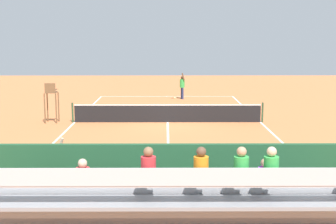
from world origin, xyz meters
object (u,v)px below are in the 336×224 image
equipment_bag (236,206)px  tennis_ball_near (209,103)px  line_judge (58,172)px  tennis_player (182,85)px  courtside_bench (289,190)px  tennis_racket (175,98)px  bleacher_stand (174,202)px  umpire_chair (51,98)px  tennis_net (168,113)px

equipment_bag → tennis_ball_near: (-1.14, -20.80, -0.15)m
line_judge → tennis_player: bearing=-100.3°
courtside_bench → tennis_racket: (2.60, -23.39, -0.54)m
bleacher_stand → equipment_bag: bleacher_stand is taller
tennis_player → bleacher_stand: bearing=87.6°
umpire_chair → line_judge: umpire_chair is taller
bleacher_stand → umpire_chair: 16.55m
bleacher_stand → tennis_player: bleacher_stand is taller
tennis_net → courtside_bench: (-3.18, 13.27, 0.06)m
courtside_bench → tennis_racket: size_ratio=3.43×
tennis_net → courtside_bench: size_ratio=5.72×
courtside_bench → umpire_chair: bearing=-54.6°
bleacher_stand → tennis_racket: bleacher_stand is taller
umpire_chair → tennis_racket: bearing=-123.6°
tennis_player → tennis_racket: bearing=-50.0°
tennis_racket → courtside_bench: bearing=96.3°
tennis_player → equipment_bag: bearing=91.6°
umpire_chair → equipment_bag: 15.56m
tennis_racket → equipment_bag: bearing=92.9°
tennis_player → tennis_ball_near: size_ratio=29.18×
courtside_bench → tennis_racket: bearing=-83.7°
tennis_ball_near → umpire_chair: bearing=39.4°
bleacher_stand → equipment_bag: size_ratio=10.07×
tennis_player → line_judge: bearing=79.7°
tennis_net → umpire_chair: (6.20, 0.08, 0.81)m
tennis_net → bleacher_stand: 15.40m
line_judge → bleacher_stand: bearing=143.4°
tennis_ball_near → tennis_net: bearing=68.6°
tennis_net → tennis_player: (-1.10, -9.50, 0.51)m
tennis_net → tennis_player: tennis_player is taller
bleacher_stand → umpire_chair: size_ratio=4.23×
line_judge → umpire_chair: bearing=-76.3°
umpire_chair → courtside_bench: (-9.38, 13.19, -0.76)m
courtside_bench → tennis_racket: 23.54m
umpire_chair → tennis_player: (-7.30, -9.58, -0.30)m
tennis_net → umpire_chair: size_ratio=4.81×
line_judge → tennis_racket: bearing=-98.8°
equipment_bag → line_judge: (4.77, -0.30, 0.84)m
courtside_bench → tennis_racket: courtside_bench is taller
umpire_chair → tennis_player: size_ratio=1.11×
bleacher_stand → tennis_racket: size_ratio=17.28×
tennis_net → line_judge: size_ratio=5.35×
bleacher_stand → equipment_bag: bearing=-130.3°
bleacher_stand → tennis_player: bearing=-92.4°
equipment_bag → line_judge: line_judge is taller
bleacher_stand → equipment_bag: (-1.69, -1.99, -0.81)m
tennis_racket → umpire_chair: bearing=56.4°
equipment_bag → tennis_player: tennis_player is taller
tennis_net → tennis_racket: size_ratio=19.65×
bleacher_stand → tennis_racket: (-0.52, -25.52, -0.97)m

